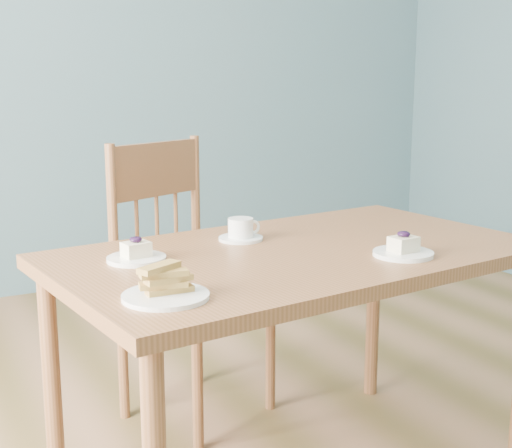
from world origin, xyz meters
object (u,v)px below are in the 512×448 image
object	(u,v)px
cheesecake_plate_far	(136,255)
biscotti_plate	(165,288)
coffee_cup	(241,231)
dining_chair	(187,278)
dining_table	(297,274)
cheesecake_plate_near	(403,250)

from	to	relation	value
cheesecake_plate_far	biscotti_plate	bearing A→B (deg)	-97.99
cheesecake_plate_far	coffee_cup	size ratio (longest dim) A/B	1.18
biscotti_plate	dining_chair	bearing A→B (deg)	64.92
dining_table	dining_chair	bearing A→B (deg)	92.91
coffee_cup	dining_table	bearing A→B (deg)	-49.52
cheesecake_plate_far	dining_table	bearing A→B (deg)	-11.20
cheesecake_plate_far	biscotti_plate	distance (m)	0.35
cheesecake_plate_far	biscotti_plate	xyz separation A→B (m)	(-0.05, -0.35, 0.01)
dining_table	dining_chair	world-z (taller)	dining_chair
cheesecake_plate_far	coffee_cup	distance (m)	0.37
dining_chair	cheesecake_plate_far	size ratio (longest dim) A/B	6.28
cheesecake_plate_near	biscotti_plate	size ratio (longest dim) A/B	0.85
dining_chair	cheesecake_plate_near	world-z (taller)	dining_chair
dining_table	coffee_cup	world-z (taller)	coffee_cup
coffee_cup	dining_chair	bearing A→B (deg)	104.39
cheesecake_plate_near	dining_table	bearing A→B (deg)	137.09
coffee_cup	biscotti_plate	distance (m)	0.60
cheesecake_plate_far	coffee_cup	bearing A→B (deg)	13.98
cheesecake_plate_near	cheesecake_plate_far	distance (m)	0.73
dining_table	cheesecake_plate_far	distance (m)	0.47
dining_chair	cheesecake_plate_near	xyz separation A→B (m)	(0.32, -0.81, 0.24)
coffee_cup	biscotti_plate	size ratio (longest dim) A/B	0.68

